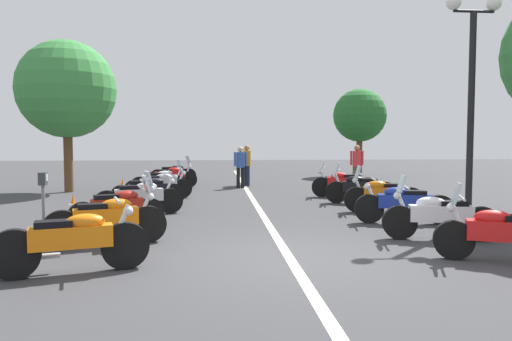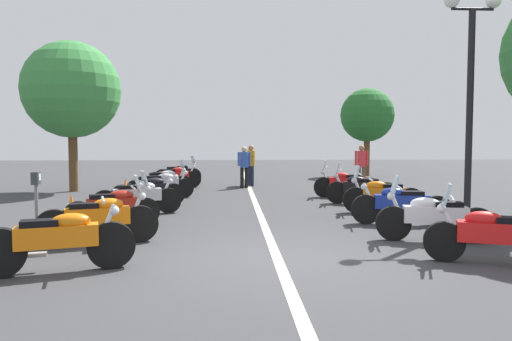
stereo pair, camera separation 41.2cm
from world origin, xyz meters
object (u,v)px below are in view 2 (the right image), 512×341
motorcycle_left_row_2 (114,206)px  motorcycle_left_row_7 (175,176)px  motorcycle_right_row_1 (433,216)px  traffic_cone_1 (125,187)px  bystander_1 (251,162)px  motorcycle_left_row_6 (164,180)px  motorcycle_left_row_5 (161,184)px  motorcycle_right_row_4 (361,188)px  motorcycle_right_row_0 (494,234)px  motorcycle_right_row_3 (382,195)px  motorcycle_left_row_0 (59,239)px  motorcycle_left_row_8 (179,173)px  roadside_tree_1 (72,90)px  traffic_cone_0 (71,207)px  motorcycle_left_row_1 (100,218)px  motorcycle_left_row_4 (149,190)px  bystander_3 (244,164)px  motorcycle_left_row_3 (138,196)px  motorcycle_right_row_5 (346,183)px  motorcycle_right_row_2 (401,204)px  bystander_0 (250,163)px  roadside_tree_2 (367,115)px  bystander_2 (361,163)px  street_lamp_twin_globe (471,68)px

motorcycle_left_row_2 → motorcycle_left_row_7: 8.51m
motorcycle_right_row_1 → traffic_cone_1: motorcycle_right_row_1 is taller
motorcycle_left_row_2 → bystander_1: (9.19, -3.30, 0.53)m
motorcycle_left_row_6 → motorcycle_left_row_5: bearing=-102.0°
motorcycle_right_row_4 → traffic_cone_1: size_ratio=3.35×
motorcycle_right_row_0 → motorcycle_right_row_3: 5.06m
motorcycle_left_row_0 → motorcycle_left_row_8: bearing=72.6°
motorcycle_left_row_8 → roadside_tree_1: roadside_tree_1 is taller
motorcycle_right_row_3 → traffic_cone_0: size_ratio=3.30×
motorcycle_left_row_1 → motorcycle_left_row_4: (5.03, 0.01, -0.02)m
motorcycle_left_row_1 → bystander_3: 10.53m
motorcycle_left_row_0 → motorcycle_right_row_1: size_ratio=0.98×
motorcycle_left_row_0 → traffic_cone_0: bearing=89.8°
motorcycle_left_row_3 → motorcycle_left_row_8: size_ratio=1.11×
motorcycle_left_row_2 → motorcycle_right_row_5: (5.04, -6.21, 0.02)m
motorcycle_left_row_2 → motorcycle_left_row_3: 1.80m
motorcycle_left_row_1 → roadside_tree_1: bearing=93.4°
motorcycle_left_row_6 → motorcycle_left_row_3: bearing=-106.1°
motorcycle_left_row_4 → motorcycle_right_row_3: motorcycle_right_row_3 is taller
motorcycle_left_row_2 → traffic_cone_1: 5.98m
motorcycle_left_row_0 → motorcycle_right_row_2: motorcycle_left_row_0 is taller
motorcycle_right_row_4 → bystander_0: size_ratio=1.30×
bystander_3 → motorcycle_right_row_3: bearing=16.9°
motorcycle_left_row_3 → traffic_cone_1: size_ratio=3.47×
roadside_tree_2 → motorcycle_left_row_6: bearing=129.1°
motorcycle_right_row_4 → traffic_cone_0: (-2.29, 7.54, -0.18)m
motorcycle_left_row_4 → bystander_3: 5.86m
bystander_3 → motorcycle_right_row_0: bearing=6.6°
motorcycle_right_row_1 → motorcycle_right_row_5: size_ratio=0.98×
motorcycle_left_row_3 → roadside_tree_2: roadside_tree_2 is taller
motorcycle_right_row_0 → bystander_2: 11.62m
street_lamp_twin_globe → bystander_0: street_lamp_twin_globe is taller
motorcycle_left_row_7 → bystander_3: size_ratio=1.27×
motorcycle_left_row_8 → roadside_tree_2: bearing=2.8°
motorcycle_right_row_0 → traffic_cone_0: motorcycle_right_row_0 is taller
motorcycle_left_row_3 → bystander_3: size_ratio=1.30×
motorcycle_right_row_1 → motorcycle_right_row_4: motorcycle_right_row_4 is taller
motorcycle_left_row_0 → motorcycle_right_row_2: bearing=12.9°
motorcycle_right_row_5 → street_lamp_twin_globe: bearing=115.0°
motorcycle_left_row_2 → bystander_2: size_ratio=1.11×
traffic_cone_1 → roadside_tree_2: roadside_tree_2 is taller
motorcycle_right_row_0 → street_lamp_twin_globe: size_ratio=0.39×
motorcycle_left_row_3 → motorcycle_right_row_3: 6.17m
motorcycle_left_row_0 → street_lamp_twin_globe: street_lamp_twin_globe is taller
motorcycle_left_row_4 → motorcycle_left_row_5: motorcycle_left_row_4 is taller
motorcycle_left_row_3 → roadside_tree_1: (5.69, 3.46, 3.24)m
motorcycle_left_row_8 → traffic_cone_0: (-9.02, 1.51, -0.19)m
traffic_cone_0 → traffic_cone_1: size_ratio=1.00×
motorcycle_right_row_2 → roadside_tree_1: 12.50m
motorcycle_left_row_3 → roadside_tree_1: 7.40m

